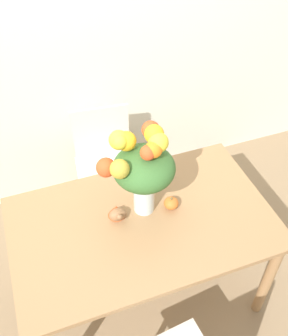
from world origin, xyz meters
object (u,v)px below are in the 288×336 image
Objects in this scene: turkey_figurine at (117,212)px; dining_chair_near_window at (106,165)px; pumpkin at (171,203)px; flower_vase at (142,167)px.

turkey_figurine is 0.78m from dining_chair_near_window.
turkey_figurine is at bearing -93.15° from dining_chair_near_window.
turkey_figurine is at bearing 173.22° from pumpkin.
dining_chair_near_window reaches higher than pumpkin.
flower_vase is 0.31m from turkey_figurine.
flower_vase is 0.62× the size of dining_chair_near_window.
flower_vase reaches higher than turkey_figurine.
pumpkin is (0.15, -0.05, -0.28)m from flower_vase.
flower_vase is 6.49× the size of pumpkin.
dining_chair_near_window reaches higher than turkey_figurine.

